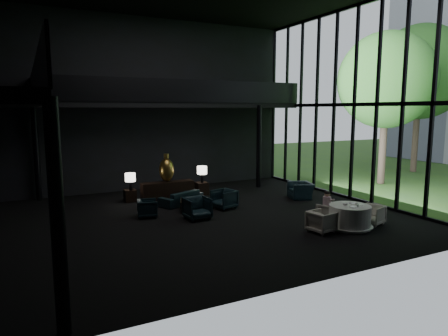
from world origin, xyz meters
name	(u,v)px	position (x,y,z in m)	size (l,w,h in m)	color
floor	(201,218)	(0.00, 0.00, 0.00)	(14.00, 12.00, 0.02)	black
wall_back	(150,105)	(0.00, 6.00, 4.00)	(14.00, 0.04, 8.00)	black
wall_front	(316,99)	(0.00, -6.00, 4.00)	(14.00, 0.04, 8.00)	black
curtain_wall	(354,105)	(6.95, 0.00, 4.00)	(0.20, 12.00, 8.00)	black
mezzanine_back	(177,105)	(1.00, 5.00, 4.00)	(12.00, 2.00, 0.25)	black
railing_left	(36,81)	(-5.00, 0.00, 4.60)	(0.06, 12.00, 1.00)	black
railing_back	(185,91)	(1.00, 4.00, 4.60)	(12.00, 0.06, 1.00)	black
column_sw	(58,220)	(-5.00, -5.70, 2.00)	(0.24, 0.24, 4.00)	black
column_nw	(36,153)	(-5.00, 5.70, 2.00)	(0.24, 0.24, 4.00)	black
column_ne	(259,147)	(4.80, 4.00, 2.00)	(0.24, 0.24, 4.00)	black
tree_near	(387,80)	(11.00, 2.00, 5.23)	(4.80, 4.80, 7.65)	#382D23
tree_far	(420,72)	(16.00, 4.00, 5.99)	(5.60, 5.60, 8.80)	#382D23
console	(168,190)	(-0.02, 3.60, 0.36)	(2.26, 0.51, 0.72)	black
bronze_urn	(167,170)	(-0.02, 3.68, 1.23)	(0.65, 0.65, 1.20)	#AC8E26
side_table_left	(130,195)	(-1.62, 3.72, 0.25)	(0.46, 0.46, 0.50)	black
table_lamp_left	(130,178)	(-1.62, 3.56, 1.01)	(0.42, 0.42, 0.71)	black
side_table_right	(202,189)	(1.58, 3.60, 0.28)	(0.51, 0.51, 0.56)	black
table_lamp_right	(202,171)	(1.58, 3.55, 1.09)	(0.44, 0.44, 0.74)	black
sofa	(181,196)	(0.10, 2.28, 0.33)	(1.70, 0.50, 0.66)	#132A2D
lounge_armchair_west	(147,208)	(-1.65, 0.99, 0.31)	(0.61, 0.57, 0.62)	#11363A
lounge_armchair_east	(224,198)	(1.35, 0.89, 0.42)	(0.81, 0.76, 0.84)	#10262B
lounge_armchair_south	(197,206)	(-0.17, -0.04, 0.46)	(0.89, 0.84, 0.92)	#183F46
window_armchair	(301,188)	(5.11, 1.03, 0.45)	(1.02, 0.66, 0.89)	#132C33
coffee_table	(193,205)	(0.16, 1.14, 0.21)	(0.94, 0.94, 0.42)	black
dining_table	(349,218)	(3.81, -3.22, 0.33)	(1.49, 1.49, 0.75)	white
dining_chair_north	(330,212)	(3.72, -2.39, 0.33)	(0.64, 0.60, 0.66)	beige
dining_chair_east	(372,215)	(4.79, -3.23, 0.33)	(0.64, 0.60, 0.66)	#C1AF9A
dining_chair_west	(322,221)	(2.72, -3.16, 0.36)	(0.70, 0.65, 0.72)	#AFA392
child	(327,199)	(3.73, -2.22, 0.75)	(0.28, 0.28, 0.60)	pink
plate_a	(353,207)	(3.73, -3.44, 0.76)	(0.25, 0.25, 0.02)	white
plate_b	(352,203)	(4.08, -3.04, 0.76)	(0.23, 0.23, 0.02)	white
saucer	(361,205)	(4.14, -3.39, 0.76)	(0.15, 0.15, 0.01)	white
coffee_cup	(357,203)	(4.07, -3.24, 0.79)	(0.09, 0.09, 0.06)	white
cereal_bowl	(345,204)	(3.70, -3.13, 0.79)	(0.17, 0.17, 0.08)	white
cream_pot	(358,206)	(3.90, -3.46, 0.79)	(0.06, 0.06, 0.07)	#99999E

